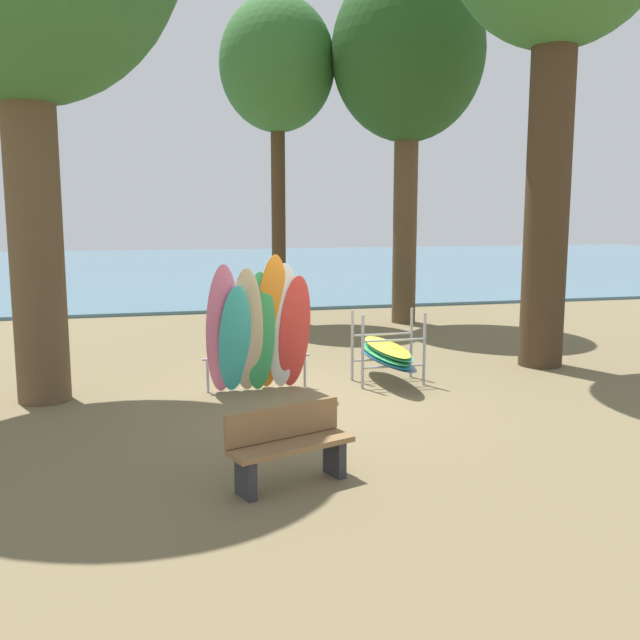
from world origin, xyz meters
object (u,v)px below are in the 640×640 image
at_px(tree_mid_behind, 277,68).
at_px(leaning_board_pile, 259,331).
at_px(park_bench, 289,444).
at_px(tree_far_left_back, 408,57).
at_px(board_storage_rack, 387,353).

bearing_deg(tree_mid_behind, leaning_board_pile, -103.18).
bearing_deg(tree_mid_behind, park_bench, -100.40).
bearing_deg(tree_far_left_back, tree_mid_behind, 158.99).
height_order(leaning_board_pile, board_storage_rack, leaning_board_pile).
relative_size(tree_far_left_back, leaning_board_pile, 4.04).
relative_size(tree_mid_behind, tree_far_left_back, 0.92).
xyz_separation_m(board_storage_rack, park_bench, (-2.57, -4.14, -0.07)).
bearing_deg(park_bench, board_storage_rack, 58.09).
height_order(tree_mid_behind, board_storage_rack, tree_mid_behind).
distance_m(tree_mid_behind, park_bench, 13.47).
xyz_separation_m(tree_mid_behind, park_bench, (-2.16, -11.75, -6.22)).
distance_m(tree_far_left_back, leaning_board_pile, 10.11).
xyz_separation_m(tree_mid_behind, tree_far_left_back, (3.17, -1.22, 0.19)).
distance_m(tree_mid_behind, leaning_board_pile, 9.80).
distance_m(tree_mid_behind, board_storage_rack, 9.79).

